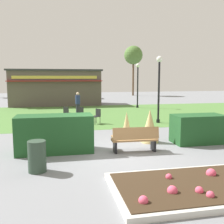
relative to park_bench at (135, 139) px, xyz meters
The scene contains 19 objects.
ground_plane 0.82m from the park_bench, 168.00° to the right, with size 80.00×80.00×0.00m, color slate.
lawn_patch 10.32m from the park_bench, 93.61° to the left, with size 36.00×12.00×0.01m, color #4C7A38.
flower_bed 3.50m from the park_bench, 82.20° to the right, with size 3.99×2.38×0.32m.
park_bench is the anchor object (origin of this frame).
hedge_left 2.93m from the park_bench, 168.25° to the left, with size 2.74×1.10×1.37m, color #1E4C23.
hedge_right 3.10m from the park_bench, 15.09° to the left, with size 2.12×1.10×1.18m, color #1E4C23.
ornamental_grass_behind_left 1.88m from the park_bench, 84.54° to the left, with size 0.51×0.51×1.25m, color tan.
ornamental_grass_behind_right 1.67m from the park_bench, 51.36° to the left, with size 0.75×0.75×1.40m, color tan.
lamppost_mid 6.92m from the park_bench, 61.13° to the left, with size 0.36×0.36×3.99m.
lamppost_far 14.56m from the park_bench, 72.54° to the left, with size 0.36×0.36×3.99m.
trash_bin 3.63m from the park_bench, 157.52° to the right, with size 0.52×0.52×0.92m, color #2D4233.
food_kiosk 18.12m from the park_bench, 99.40° to the left, with size 8.93×4.12×3.52m.
cafe_chair_west 8.04m from the park_bench, 105.83° to the left, with size 0.62×0.62×0.89m.
cafe_chair_east 7.63m from the park_bench, 99.67° to the left, with size 0.62×0.62×0.89m.
cafe_chair_center 6.19m from the park_bench, 94.81° to the left, with size 0.60×0.60×0.89m.
person_strolling 9.85m from the park_bench, 97.99° to the left, with size 0.34×0.34×1.69m.
parked_car_west_slot 25.62m from the park_bench, 101.42° to the left, with size 4.30×2.24×1.20m.
parked_car_center_slot 25.12m from the park_bench, 89.36° to the left, with size 4.31×2.27×1.20m.
tree_right_bg 31.51m from the park_bench, 74.00° to the left, with size 2.80×2.80×7.53m.
Camera 1 is at (-2.04, -8.82, 2.71)m, focal length 41.76 mm.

